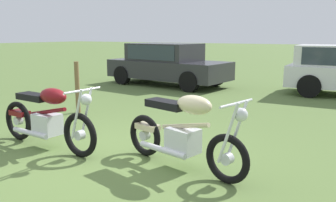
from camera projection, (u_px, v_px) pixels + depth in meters
ground_plane at (102, 158)px, 5.07m from camera, size 120.00×120.00×0.00m
motorcycle_maroon at (47, 118)px, 5.42m from camera, size 2.15×0.64×1.02m
motorcycle_cream at (183, 132)px, 4.58m from camera, size 2.00×0.76×1.02m
car_charcoal at (166, 62)px, 12.15m from camera, size 4.39×2.18×1.43m
fence_post_wooden at (77, 87)px, 7.88m from camera, size 0.10×0.10×1.15m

